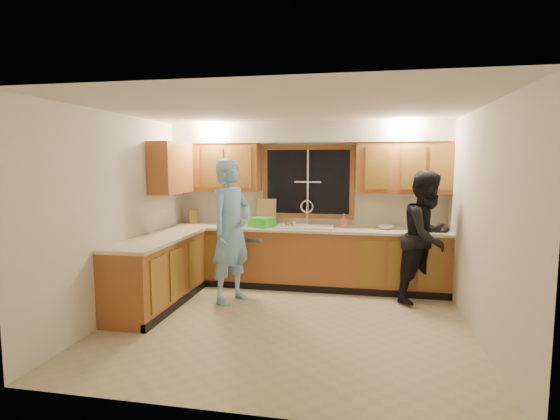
# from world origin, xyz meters

# --- Properties ---
(floor) EXTENTS (4.20, 4.20, 0.00)m
(floor) POSITION_xyz_m (0.00, 0.00, 0.00)
(floor) COLOR #B6AB8C
(floor) RESTS_ON ground
(ceiling) EXTENTS (4.20, 4.20, 0.00)m
(ceiling) POSITION_xyz_m (0.00, 0.00, 2.50)
(ceiling) COLOR silver
(wall_back) EXTENTS (4.20, 0.00, 4.20)m
(wall_back) POSITION_xyz_m (0.00, 1.90, 1.25)
(wall_back) COLOR silver
(wall_back) RESTS_ON ground
(wall_left) EXTENTS (0.00, 3.80, 3.80)m
(wall_left) POSITION_xyz_m (-2.10, 0.00, 1.25)
(wall_left) COLOR silver
(wall_left) RESTS_ON ground
(wall_right) EXTENTS (0.00, 3.80, 3.80)m
(wall_right) POSITION_xyz_m (2.10, 0.00, 1.25)
(wall_right) COLOR silver
(wall_right) RESTS_ON ground
(base_cabinets_back) EXTENTS (4.20, 0.60, 0.88)m
(base_cabinets_back) POSITION_xyz_m (0.00, 1.60, 0.44)
(base_cabinets_back) COLOR #A25D2F
(base_cabinets_back) RESTS_ON ground
(base_cabinets_left) EXTENTS (0.60, 1.90, 0.88)m
(base_cabinets_left) POSITION_xyz_m (-1.80, 0.35, 0.44)
(base_cabinets_left) COLOR #A25D2F
(base_cabinets_left) RESTS_ON ground
(countertop_back) EXTENTS (4.20, 0.63, 0.04)m
(countertop_back) POSITION_xyz_m (0.00, 1.58, 0.90)
(countertop_back) COLOR beige
(countertop_back) RESTS_ON base_cabinets_back
(countertop_left) EXTENTS (0.63, 1.90, 0.04)m
(countertop_left) POSITION_xyz_m (-1.79, 0.35, 0.90)
(countertop_left) COLOR beige
(countertop_left) RESTS_ON base_cabinets_left
(upper_cabinets_left) EXTENTS (1.35, 0.33, 0.75)m
(upper_cabinets_left) POSITION_xyz_m (-1.43, 1.73, 1.83)
(upper_cabinets_left) COLOR #A25D2F
(upper_cabinets_left) RESTS_ON wall_back
(upper_cabinets_right) EXTENTS (1.35, 0.33, 0.75)m
(upper_cabinets_right) POSITION_xyz_m (1.43, 1.73, 1.83)
(upper_cabinets_right) COLOR #A25D2F
(upper_cabinets_right) RESTS_ON wall_back
(upper_cabinets_return) EXTENTS (0.33, 0.90, 0.75)m
(upper_cabinets_return) POSITION_xyz_m (-1.94, 1.12, 1.83)
(upper_cabinets_return) COLOR #A25D2F
(upper_cabinets_return) RESTS_ON wall_left
(soffit) EXTENTS (4.20, 0.35, 0.30)m
(soffit) POSITION_xyz_m (0.00, 1.72, 2.35)
(soffit) COLOR silver
(soffit) RESTS_ON wall_back
(window_frame) EXTENTS (1.44, 0.03, 1.14)m
(window_frame) POSITION_xyz_m (0.00, 1.89, 1.60)
(window_frame) COLOR black
(window_frame) RESTS_ON wall_back
(sink) EXTENTS (0.86, 0.52, 0.57)m
(sink) POSITION_xyz_m (0.00, 1.60, 0.86)
(sink) COLOR white
(sink) RESTS_ON countertop_back
(dishwasher) EXTENTS (0.60, 0.56, 0.82)m
(dishwasher) POSITION_xyz_m (-0.85, 1.59, 0.41)
(dishwasher) COLOR white
(dishwasher) RESTS_ON floor
(stove) EXTENTS (0.58, 0.75, 0.90)m
(stove) POSITION_xyz_m (-1.80, -0.22, 0.45)
(stove) COLOR white
(stove) RESTS_ON floor
(man) EXTENTS (0.71, 0.84, 1.96)m
(man) POSITION_xyz_m (-0.89, 0.72, 0.98)
(man) COLOR #7AB7E6
(man) RESTS_ON floor
(woman) EXTENTS (1.09, 1.10, 1.79)m
(woman) POSITION_xyz_m (1.72, 1.20, 0.90)
(woman) COLOR black
(woman) RESTS_ON floor
(knife_block) EXTENTS (0.16, 0.16, 0.23)m
(knife_block) POSITION_xyz_m (-1.85, 1.70, 1.03)
(knife_block) COLOR olive
(knife_block) RESTS_ON countertop_back
(cutting_board) EXTENTS (0.32, 0.14, 0.41)m
(cutting_board) POSITION_xyz_m (-0.65, 1.82, 1.13)
(cutting_board) COLOR tan
(cutting_board) RESTS_ON countertop_back
(dish_crate) EXTENTS (0.41, 0.39, 0.15)m
(dish_crate) POSITION_xyz_m (-0.65, 1.51, 0.99)
(dish_crate) COLOR green
(dish_crate) RESTS_ON countertop_back
(soap_bottle) EXTENTS (0.11, 0.11, 0.21)m
(soap_bottle) POSITION_xyz_m (0.58, 1.71, 1.03)
(soap_bottle) COLOR #E15577
(soap_bottle) RESTS_ON countertop_back
(bowl) EXTENTS (0.28, 0.28, 0.06)m
(bowl) POSITION_xyz_m (1.20, 1.66, 0.95)
(bowl) COLOR silver
(bowl) RESTS_ON countertop_back
(can_left) EXTENTS (0.07, 0.07, 0.11)m
(can_left) POSITION_xyz_m (-0.25, 1.45, 0.97)
(can_left) COLOR beige
(can_left) RESTS_ON countertop_back
(can_right) EXTENTS (0.09, 0.09, 0.12)m
(can_right) POSITION_xyz_m (-0.16, 1.48, 0.98)
(can_right) COLOR beige
(can_right) RESTS_ON countertop_back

